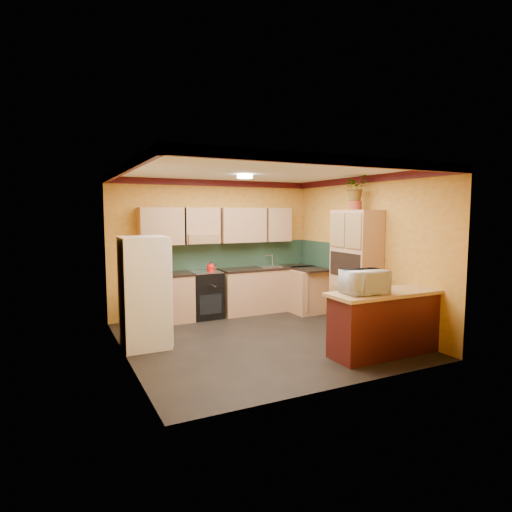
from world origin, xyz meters
The scene contains 15 objects.
room_shell centered at (0.02, 0.28, 2.09)m, with size 4.24×4.24×2.72m.
base_cabinets_back centered at (0.32, 1.80, 0.44)m, with size 3.65×0.60×0.88m, color tan.
countertop_back centered at (0.32, 1.80, 0.90)m, with size 3.65×0.62×0.04m, color black.
stove centered at (-0.30, 1.80, 0.46)m, with size 0.58×0.58×0.91m, color black.
kettle centered at (-0.20, 1.75, 1.00)m, with size 0.17×0.17×0.18m, color red, non-canonical shape.
sink centered at (1.10, 1.80, 0.94)m, with size 0.48×0.40×0.03m, color silver.
base_cabinets_right centered at (1.80, 1.27, 0.44)m, with size 0.60×0.80×0.88m, color tan.
countertop_right centered at (1.80, 1.27, 0.90)m, with size 0.62×0.80×0.04m, color black.
fridge centered at (-1.75, 0.46, 0.85)m, with size 0.68×0.66×1.70m, color white.
pantry centered at (1.85, -0.07, 1.05)m, with size 0.48×0.90×2.10m, color tan.
fern_pot centered at (1.85, -0.02, 2.18)m, with size 0.22×0.22×0.16m, color maroon.
fern centered at (1.85, -0.02, 2.50)m, with size 0.43×0.37×0.47m, color tan.
breakfast_bar centered at (1.36, -1.42, 0.44)m, with size 1.80×0.55×0.88m, color #501C12.
bar_top centered at (1.36, -1.42, 0.91)m, with size 1.90×0.65×0.05m, color tan.
microwave centered at (0.90, -1.42, 1.10)m, with size 0.60×0.41×0.33m, color white.
Camera 1 is at (-3.05, -6.02, 2.06)m, focal length 30.00 mm.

